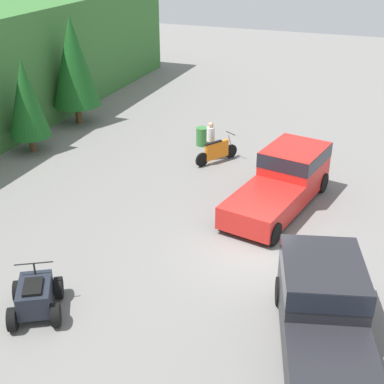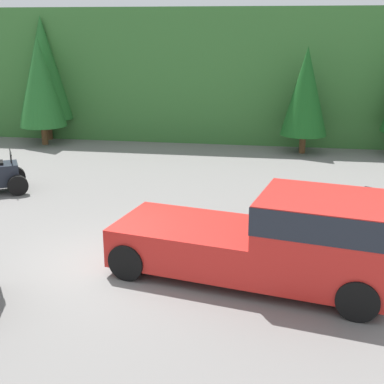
% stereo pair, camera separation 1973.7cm
% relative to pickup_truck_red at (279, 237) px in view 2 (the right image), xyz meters
% --- Properties ---
extents(ground_plane, '(80.00, 80.00, 0.00)m').
position_rel_pickup_truck_red_xyz_m(ground_plane, '(-3.94, 0.07, -1.00)').
color(ground_plane, slate).
extents(hillside_backdrop, '(44.00, 6.00, 5.80)m').
position_rel_pickup_truck_red_xyz_m(hillside_backdrop, '(-3.94, 16.07, 1.90)').
color(hillside_backdrop, '#387033').
rests_on(hillside_backdrop, ground_plane).
extents(tree_left, '(2.41, 2.41, 5.47)m').
position_rel_pickup_truck_red_xyz_m(tree_left, '(-10.59, 12.93, 2.21)').
color(tree_left, brown).
rests_on(tree_left, ground_plane).
extents(tree_mid_left, '(2.02, 2.02, 4.60)m').
position_rel_pickup_truck_red_xyz_m(tree_mid_left, '(-10.30, 11.82, 1.70)').
color(tree_mid_left, brown).
rests_on(tree_mid_left, ground_plane).
extents(tree_mid_right, '(1.88, 1.88, 4.28)m').
position_rel_pickup_truck_red_xyz_m(tree_mid_right, '(0.88, 11.95, 1.52)').
color(tree_mid_right, brown).
rests_on(tree_mid_right, ground_plane).
extents(pickup_truck_red, '(5.87, 3.13, 1.92)m').
position_rel_pickup_truck_red_xyz_m(pickup_truck_red, '(0.00, 0.00, 0.00)').
color(pickup_truck_red, red).
rests_on(pickup_truck_red, ground_plane).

